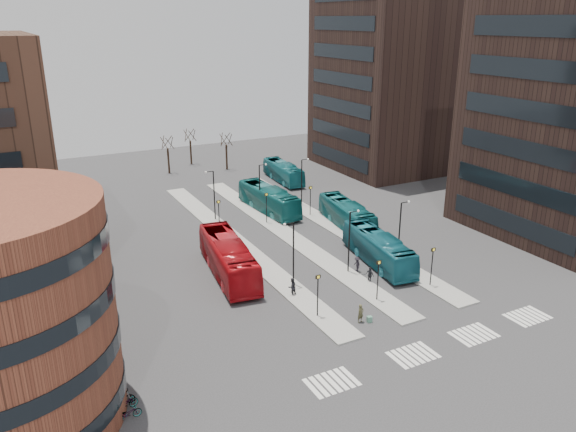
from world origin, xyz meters
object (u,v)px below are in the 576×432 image
commuter_a (292,287)px  traveller (361,313)px  teal_bus_c (347,214)px  bicycle_far (125,404)px  red_bus (228,258)px  teal_bus_a (378,249)px  teal_bus_d (283,172)px  suitcase (369,319)px  commuter_c (357,264)px  bicycle_mid (122,397)px  teal_bus_b (269,199)px  bicycle_near (128,414)px  commuter_b (370,275)px

commuter_a → traveller: bearing=103.3°
teal_bus_c → bicycle_far: (-30.50, -21.16, -1.04)m
red_bus → bicycle_far: size_ratio=7.00×
teal_bus_a → teal_bus_d: 31.43m
suitcase → commuter_c: (4.57, 8.48, 0.50)m
suitcase → bicycle_far: bearing=-160.2°
teal_bus_d → teal_bus_c: bearing=-92.5°
commuter_c → bicycle_mid: commuter_c is taller
teal_bus_b → bicycle_near: (-24.79, -31.28, -1.18)m
teal_bus_d → commuter_c: teal_bus_d is taller
teal_bus_b → commuter_a: size_ratio=7.00×
commuter_b → teal_bus_a: bearing=-57.5°
traveller → bicycle_mid: 19.31m
bicycle_far → teal_bus_a: bearing=-84.7°
traveller → commuter_c: 9.68m
bicycle_far → suitcase: bearing=-101.2°
bicycle_near → bicycle_mid: bicycle_mid is taller
commuter_b → bicycle_far: size_ratio=0.84×
suitcase → commuter_c: 9.65m
teal_bus_a → teal_bus_c: teal_bus_a is taller
commuter_b → red_bus: bearing=43.1°
commuter_a → bicycle_far: commuter_a is taller
suitcase → bicycle_far: (-19.92, -1.78, 0.23)m
red_bus → traveller: 14.58m
bicycle_mid → red_bus: bearing=-18.8°
traveller → commuter_a: commuter_a is taller
teal_bus_b → teal_bus_d: (8.05, 11.52, -0.17)m
commuter_b → commuter_c: 2.60m
traveller → commuter_c: traveller is taller
teal_bus_d → bicycle_mid: bearing=-124.7°
commuter_c → commuter_a: bearing=-71.6°
suitcase → commuter_a: 7.79m
teal_bus_a → commuter_a: teal_bus_a is taller
teal_bus_c → teal_bus_d: teal_bus_c is taller
teal_bus_b → red_bus: bearing=-131.3°
traveller → bicycle_far: size_ratio=0.87×
commuter_a → bicycle_mid: 18.41m
teal_bus_c → bicycle_mid: (-30.50, -20.36, -1.00)m
suitcase → commuter_b: 7.30m
bicycle_near → teal_bus_b: bearing=-45.6°
teal_bus_a → teal_bus_d: bearing=88.6°
commuter_a → commuter_c: bearing=-178.0°
teal_bus_a → commuter_c: (-2.97, -0.63, -0.82)m
teal_bus_a → commuter_b: bearing=-127.1°
teal_bus_b → commuter_c: (-0.29, -20.08, -0.87)m
red_bus → teal_bus_b: bearing=60.2°
teal_bus_c → bicycle_mid: bearing=-138.7°
commuter_a → bicycle_near: bearing=21.8°
commuter_b → bicycle_far: bearing=95.7°
teal_bus_c → commuter_a: bearing=-130.8°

